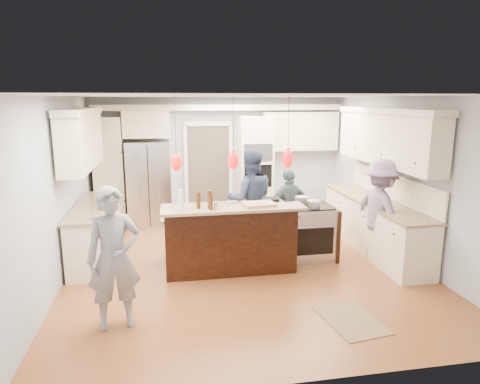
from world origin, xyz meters
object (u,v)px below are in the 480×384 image
(refrigerator, at_px, (149,184))
(person_bar_end, at_px, (114,258))
(island_range, at_px, (310,232))
(kitchen_island, at_px, (228,236))
(person_far_left, at_px, (250,199))

(refrigerator, xyz_separation_m, person_bar_end, (-0.28, -4.23, -0.05))
(island_range, bearing_deg, kitchen_island, -176.88)
(kitchen_island, distance_m, person_bar_end, 2.32)
(refrigerator, relative_size, person_far_left, 1.00)
(refrigerator, distance_m, island_range, 3.71)
(person_bar_end, bearing_deg, island_range, 20.56)
(person_far_left, bearing_deg, refrigerator, -40.79)
(refrigerator, height_order, kitchen_island, refrigerator)
(person_bar_end, height_order, person_far_left, person_far_left)
(kitchen_island, height_order, island_range, kitchen_island)
(person_far_left, bearing_deg, person_bar_end, 52.84)
(kitchen_island, height_order, person_far_left, person_far_left)
(refrigerator, xyz_separation_m, island_range, (2.71, -2.49, -0.44))
(refrigerator, bearing_deg, kitchen_island, -63.10)
(person_bar_end, xyz_separation_m, person_far_left, (2.11, 2.44, 0.05))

